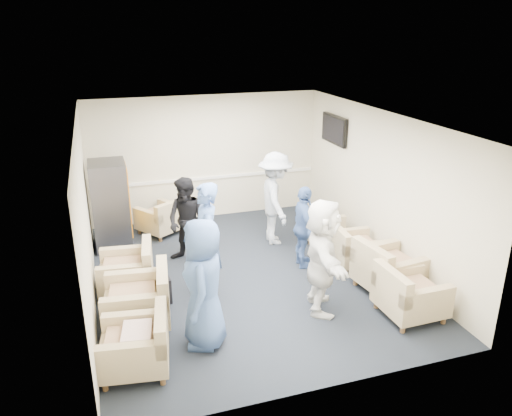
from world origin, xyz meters
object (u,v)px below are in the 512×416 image
object	(u,v)px
armchair_left_far	(130,271)
armchair_corner	(163,219)
person_front_left	(204,284)
person_front_right	(322,256)
armchair_left_mid	(141,302)
armchair_right_midnear	(386,271)
person_back_left	(187,222)
armchair_right_midfar	(353,249)
person_back_right	(275,199)
armchair_right_far	(318,223)
armchair_left_near	(139,346)
person_mid_right	(304,227)
armchair_right_near	(407,296)
vending_machine	(111,205)
person_mid_left	(206,241)

from	to	relation	value
armchair_left_far	armchair_corner	distance (m)	2.36
person_front_left	person_front_right	size ratio (longest dim) A/B	1.02
armchair_left_mid	armchair_right_midnear	size ratio (longest dim) A/B	0.99
person_back_left	armchair_left_mid	bearing A→B (deg)	-74.44
armchair_right_midfar	armchair_corner	xyz separation A→B (m)	(-3.03, 2.50, 0.01)
person_back_right	armchair_right_midnear	bearing A→B (deg)	-149.39
armchair_left_far	person_back_left	world-z (taller)	person_back_left
armchair_left_mid	person_front_right	bearing A→B (deg)	88.12
armchair_right_midfar	armchair_right_far	world-z (taller)	armchair_right_midfar
armchair_left_near	armchair_right_far	size ratio (longest dim) A/B	1.10
armchair_corner	person_back_left	bearing A→B (deg)	65.62
armchair_corner	person_mid_right	bearing A→B (deg)	99.55
armchair_left_near	person_front_right	xyz separation A→B (m)	(2.74, 0.60, 0.55)
person_back_right	armchair_right_far	bearing A→B (deg)	-86.01
person_front_left	armchair_right_near	bearing A→B (deg)	101.03
armchair_left_near	person_back_right	xyz separation A→B (m)	(2.94, 3.15, 0.58)
person_back_right	person_mid_right	xyz separation A→B (m)	(0.11, -1.14, -0.17)
armchair_left_mid	armchair_left_far	world-z (taller)	armchair_left_mid
armchair_right_near	vending_machine	bearing A→B (deg)	44.24
armchair_left_near	armchair_right_near	xyz separation A→B (m)	(3.86, 0.02, 0.01)
armchair_right_midnear	armchair_right_far	distance (m)	2.33
armchair_left_far	armchair_right_far	bearing A→B (deg)	112.10
armchair_right_midnear	person_mid_left	bearing A→B (deg)	66.65
armchair_right_midfar	vending_machine	bearing A→B (deg)	65.71
armchair_right_midnear	person_mid_right	world-z (taller)	person_mid_right
person_front_right	armchair_right_midfar	bearing A→B (deg)	-27.52
armchair_right_far	vending_machine	distance (m)	4.08
armchair_right_near	armchair_right_midnear	distance (m)	0.76
armchair_right_midnear	vending_machine	bearing A→B (deg)	44.33
person_mid_left	person_back_right	bearing A→B (deg)	138.03
armchair_right_midfar	armchair_corner	world-z (taller)	armchair_corner
armchair_left_far	person_mid_right	distance (m)	3.02
vending_machine	person_back_right	distance (m)	3.15
vending_machine	person_back_right	xyz separation A→B (m)	(3.04, -0.79, 0.07)
armchair_right_near	armchair_right_midnear	world-z (taller)	armchair_right_midnear
armchair_corner	person_front_left	distance (m)	4.02
armchair_left_near	vending_machine	bearing A→B (deg)	-169.88
armchair_right_midnear	person_back_right	world-z (taller)	person_back_right
person_front_left	person_back_left	distance (m)	2.50
armchair_right_near	vending_machine	world-z (taller)	vending_machine
vending_machine	person_front_right	distance (m)	4.39
armchair_left_mid	armchair_left_near	bearing A→B (deg)	-0.53
armchair_left_near	armchair_right_midfar	distance (m)	4.30
armchair_left_far	person_mid_right	bearing A→B (deg)	95.79
vending_machine	armchair_right_near	bearing A→B (deg)	-44.68
armchair_right_near	person_front_right	size ratio (longest dim) A/B	0.49
armchair_right_midfar	person_back_left	world-z (taller)	person_back_left
person_mid_left	person_front_right	size ratio (longest dim) A/B	1.06
armchair_right_midfar	armchair_right_near	bearing A→B (deg)	-177.74
armchair_right_midnear	person_mid_right	size ratio (longest dim) A/B	0.69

